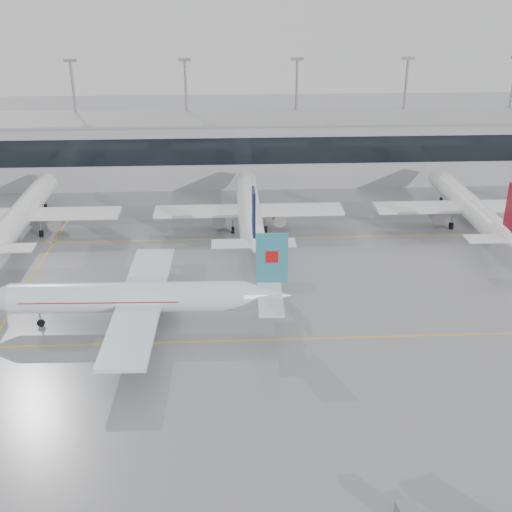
{
  "coord_description": "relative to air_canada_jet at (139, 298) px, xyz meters",
  "views": [
    {
      "loc": [
        -3.79,
        -61.67,
        37.5
      ],
      "look_at": [
        0.0,
        12.0,
        5.0
      ],
      "focal_mm": 45.0,
      "sensor_mm": 36.0,
      "label": 1
    }
  ],
  "objects": [
    {
      "name": "ground",
      "position": [
        13.83,
        -4.03,
        -3.6
      ],
      "size": [
        320.0,
        320.0,
        0.0
      ],
      "primitive_type": "plane",
      "color": "gray",
      "rests_on": "ground"
    },
    {
      "name": "parked_jet_d",
      "position": [
        48.83,
        29.66,
        0.11
      ],
      "size": [
        29.64,
        36.96,
        11.72
      ],
      "rotation": [
        0.0,
        0.0,
        1.57
      ],
      "color": "white",
      "rests_on": "ground"
    },
    {
      "name": "parked_jet_b",
      "position": [
        -21.17,
        29.66,
        0.11
      ],
      "size": [
        29.64,
        36.96,
        11.72
      ],
      "rotation": [
        0.0,
        0.0,
        1.57
      ],
      "color": "white",
      "rests_on": "ground"
    },
    {
      "name": "terminal_glass",
      "position": [
        13.83,
        50.42,
        3.9
      ],
      "size": [
        180.0,
        0.2,
        5.0
      ],
      "primitive_type": "cube",
      "color": "black",
      "rests_on": "ground"
    },
    {
      "name": "light_masts",
      "position": [
        13.83,
        63.97,
        9.75
      ],
      "size": [
        156.4,
        1.0,
        22.6
      ],
      "color": "gray",
      "rests_on": "ground"
    },
    {
      "name": "terminal",
      "position": [
        13.83,
        57.97,
        2.4
      ],
      "size": [
        180.0,
        15.0,
        12.0
      ],
      "primitive_type": "cube",
      "color": "#A0A0A4",
      "rests_on": "ground"
    },
    {
      "name": "taxi_line_north",
      "position": [
        13.83,
        25.97,
        -3.59
      ],
      "size": [
        120.0,
        0.25,
        0.01
      ],
      "primitive_type": "cube",
      "color": "gold",
      "rests_on": "ground"
    },
    {
      "name": "taxi_line_main",
      "position": [
        13.83,
        -4.03,
        -3.59
      ],
      "size": [
        120.0,
        0.25,
        0.01
      ],
      "primitive_type": "cube",
      "color": "gold",
      "rests_on": "ground"
    },
    {
      "name": "terminal_roof",
      "position": [
        13.83,
        57.97,
        8.6
      ],
      "size": [
        182.0,
        16.0,
        0.4
      ],
      "primitive_type": "cube",
      "color": "gray",
      "rests_on": "ground"
    },
    {
      "name": "air_canada_jet",
      "position": [
        0.0,
        0.0,
        0.0
      ],
      "size": [
        36.21,
        28.86,
        11.36
      ],
      "rotation": [
        0.0,
        0.0,
        3.11
      ],
      "color": "white",
      "rests_on": "ground"
    },
    {
      "name": "taxi_line_cross",
      "position": [
        -16.17,
        10.97,
        -3.59
      ],
      "size": [
        0.25,
        60.0,
        0.01
      ],
      "primitive_type": "cube",
      "color": "gold",
      "rests_on": "ground"
    },
    {
      "name": "parked_jet_c",
      "position": [
        13.83,
        29.66,
        0.11
      ],
      "size": [
        29.64,
        36.96,
        11.72
      ],
      "rotation": [
        0.0,
        0.0,
        1.57
      ],
      "color": "white",
      "rests_on": "ground"
    }
  ]
}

